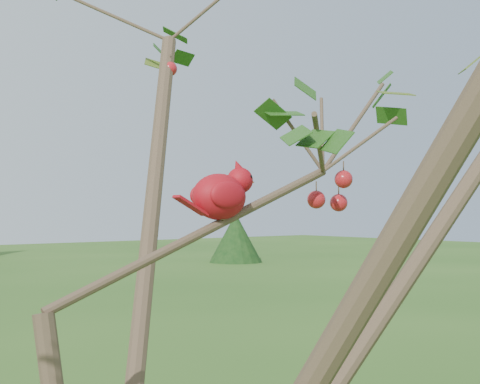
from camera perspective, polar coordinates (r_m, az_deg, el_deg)
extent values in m
sphere|color=#B4191E|center=(1.88, -6.00, 10.41)|extent=(0.04, 0.04, 0.04)
sphere|color=#B4191E|center=(1.47, 6.53, -0.65)|extent=(0.04, 0.04, 0.04)
sphere|color=#B4191E|center=(1.48, 8.83, 1.08)|extent=(0.04, 0.04, 0.04)
sphere|color=#B4191E|center=(1.52, 8.42, -0.91)|extent=(0.04, 0.04, 0.04)
ellipsoid|color=#A90E18|center=(1.28, -1.79, -0.41)|extent=(0.11, 0.09, 0.09)
sphere|color=#A90E18|center=(1.31, -0.01, 0.99)|extent=(0.05, 0.05, 0.05)
cone|color=#A90E18|center=(1.31, -0.16, 2.12)|extent=(0.04, 0.03, 0.04)
cone|color=#D85914|center=(1.32, 0.88, 0.85)|extent=(0.02, 0.02, 0.02)
ellipsoid|color=black|center=(1.32, 0.58, 0.82)|extent=(0.02, 0.03, 0.02)
cube|color=#A90E18|center=(1.24, -4.21, -1.17)|extent=(0.07, 0.03, 0.04)
ellipsoid|color=#A90E18|center=(1.30, -2.82, -0.32)|extent=(0.08, 0.03, 0.05)
ellipsoid|color=#A90E18|center=(1.25, -1.04, -0.27)|extent=(0.08, 0.03, 0.05)
cylinder|color=#493627|center=(27.26, -0.37, -4.07)|extent=(0.28, 0.28, 1.85)
cone|color=black|center=(27.26, -0.37, -3.91)|extent=(2.16, 2.16, 2.01)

